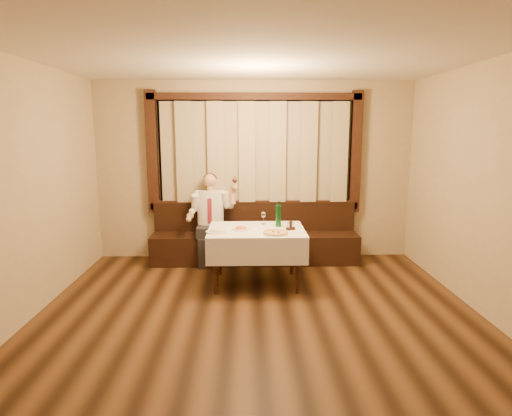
{
  "coord_description": "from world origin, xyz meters",
  "views": [
    {
      "loc": [
        -0.13,
        -3.81,
        2.05
      ],
      "look_at": [
        0.0,
        1.9,
        1.0
      ],
      "focal_mm": 30.0,
      "sensor_mm": 36.0,
      "label": 1
    }
  ],
  "objects_px": {
    "pasta_cream": "(216,230)",
    "banquette": "(255,242)",
    "seated_man": "(210,212)",
    "cruet_caddy": "(291,227)",
    "dining_table": "(256,237)",
    "pizza": "(275,233)",
    "green_bottle": "(278,215)",
    "pasta_red": "(241,227)"
  },
  "relations": [
    {
      "from": "banquette",
      "to": "cruet_caddy",
      "type": "distance_m",
      "value": 1.28
    },
    {
      "from": "pasta_cream",
      "to": "banquette",
      "type": "bearing_deg",
      "value": 66.83
    },
    {
      "from": "pizza",
      "to": "cruet_caddy",
      "type": "distance_m",
      "value": 0.3
    },
    {
      "from": "cruet_caddy",
      "to": "seated_man",
      "type": "xyz_separation_m",
      "value": [
        -1.13,
        1.01,
        0.01
      ]
    },
    {
      "from": "cruet_caddy",
      "to": "seated_man",
      "type": "bearing_deg",
      "value": 114.11
    },
    {
      "from": "banquette",
      "to": "pizza",
      "type": "relative_size",
      "value": 9.84
    },
    {
      "from": "pasta_cream",
      "to": "seated_man",
      "type": "xyz_separation_m",
      "value": [
        -0.16,
        1.12,
        0.02
      ]
    },
    {
      "from": "banquette",
      "to": "pasta_red",
      "type": "relative_size",
      "value": 13.11
    },
    {
      "from": "seated_man",
      "to": "pasta_red",
      "type": "bearing_deg",
      "value": -63.76
    },
    {
      "from": "banquette",
      "to": "dining_table",
      "type": "distance_m",
      "value": 1.08
    },
    {
      "from": "pasta_red",
      "to": "cruet_caddy",
      "type": "relative_size",
      "value": 1.97
    },
    {
      "from": "pizza",
      "to": "seated_man",
      "type": "distance_m",
      "value": 1.53
    },
    {
      "from": "dining_table",
      "to": "cruet_caddy",
      "type": "height_order",
      "value": "cruet_caddy"
    },
    {
      "from": "banquette",
      "to": "dining_table",
      "type": "height_order",
      "value": "banquette"
    },
    {
      "from": "dining_table",
      "to": "green_bottle",
      "type": "distance_m",
      "value": 0.42
    },
    {
      "from": "dining_table",
      "to": "green_bottle",
      "type": "bearing_deg",
      "value": 23.71
    },
    {
      "from": "banquette",
      "to": "seated_man",
      "type": "distance_m",
      "value": 0.85
    },
    {
      "from": "pasta_red",
      "to": "green_bottle",
      "type": "height_order",
      "value": "green_bottle"
    },
    {
      "from": "dining_table",
      "to": "green_bottle",
      "type": "relative_size",
      "value": 3.56
    },
    {
      "from": "pasta_red",
      "to": "cruet_caddy",
      "type": "bearing_deg",
      "value": -3.9
    },
    {
      "from": "pizza",
      "to": "green_bottle",
      "type": "relative_size",
      "value": 0.91
    },
    {
      "from": "pasta_cream",
      "to": "cruet_caddy",
      "type": "xyz_separation_m",
      "value": [
        0.96,
        0.11,
        0.01
      ]
    },
    {
      "from": "dining_table",
      "to": "seated_man",
      "type": "xyz_separation_m",
      "value": [
        -0.68,
        0.93,
        0.16
      ]
    },
    {
      "from": "dining_table",
      "to": "pizza",
      "type": "xyz_separation_m",
      "value": [
        0.23,
        -0.29,
        0.12
      ]
    },
    {
      "from": "banquette",
      "to": "pizza",
      "type": "distance_m",
      "value": 1.41
    },
    {
      "from": "pizza",
      "to": "green_bottle",
      "type": "bearing_deg",
      "value": 80.63
    },
    {
      "from": "pasta_cream",
      "to": "cruet_caddy",
      "type": "bearing_deg",
      "value": 6.5
    },
    {
      "from": "pizza",
      "to": "pasta_red",
      "type": "xyz_separation_m",
      "value": [
        -0.44,
        0.26,
        0.02
      ]
    },
    {
      "from": "green_bottle",
      "to": "seated_man",
      "type": "relative_size",
      "value": 0.26
    },
    {
      "from": "pizza",
      "to": "pasta_cream",
      "type": "bearing_deg",
      "value": 172.07
    },
    {
      "from": "cruet_caddy",
      "to": "seated_man",
      "type": "distance_m",
      "value": 1.52
    },
    {
      "from": "cruet_caddy",
      "to": "seated_man",
      "type": "relative_size",
      "value": 0.09
    },
    {
      "from": "green_bottle",
      "to": "seated_man",
      "type": "height_order",
      "value": "seated_man"
    },
    {
      "from": "pasta_cream",
      "to": "pasta_red",
      "type": "bearing_deg",
      "value": 26.38
    },
    {
      "from": "seated_man",
      "to": "dining_table",
      "type": "bearing_deg",
      "value": -53.86
    },
    {
      "from": "banquette",
      "to": "dining_table",
      "type": "xyz_separation_m",
      "value": [
        0.0,
        -1.02,
        0.34
      ]
    },
    {
      "from": "pizza",
      "to": "pasta_red",
      "type": "relative_size",
      "value": 1.33
    },
    {
      "from": "dining_table",
      "to": "pizza",
      "type": "bearing_deg",
      "value": -51.36
    },
    {
      "from": "pasta_cream",
      "to": "green_bottle",
      "type": "relative_size",
      "value": 0.75
    },
    {
      "from": "banquette",
      "to": "cruet_caddy",
      "type": "bearing_deg",
      "value": -67.91
    },
    {
      "from": "pasta_cream",
      "to": "cruet_caddy",
      "type": "relative_size",
      "value": 2.16
    },
    {
      "from": "seated_man",
      "to": "cruet_caddy",
      "type": "bearing_deg",
      "value": -41.84
    }
  ]
}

